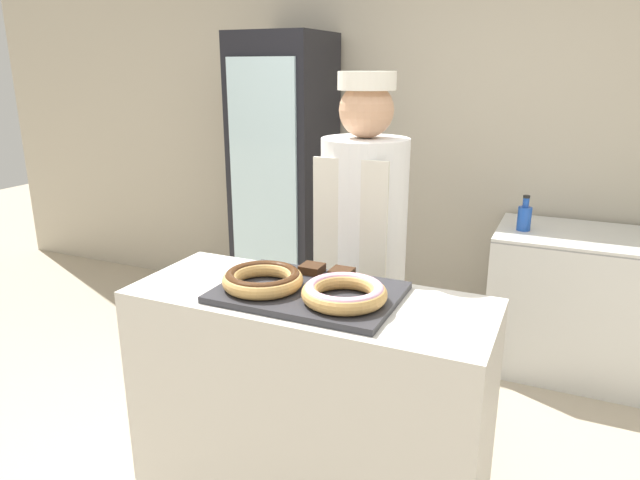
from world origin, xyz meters
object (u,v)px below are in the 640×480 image
object	(u,v)px
serving_tray	(309,292)
beverage_fridge	(285,183)
donut_light_glaze	(344,292)
bottle_blue	(524,217)
brownie_back_left	(312,269)
brownie_back_right	(342,273)
donut_chocolate_glaze	(263,278)
chest_freezer	(579,302)
baker_person	(362,263)

from	to	relation	value
serving_tray	beverage_fridge	distance (m)	2.01
donut_light_glaze	bottle_blue	xyz separation A→B (m)	(0.43, 1.73, -0.10)
bottle_blue	donut_light_glaze	bearing A→B (deg)	-103.96
serving_tray	brownie_back_left	distance (m)	0.18
serving_tray	brownie_back_right	world-z (taller)	brownie_back_right
donut_chocolate_glaze	brownie_back_right	xyz separation A→B (m)	(0.22, 0.21, -0.02)
brownie_back_left	beverage_fridge	world-z (taller)	beverage_fridge
serving_tray	chest_freezer	world-z (taller)	serving_tray
beverage_fridge	chest_freezer	size ratio (longest dim) A/B	1.99
brownie_back_left	brownie_back_right	world-z (taller)	same
baker_person	brownie_back_left	bearing A→B (deg)	-100.62
donut_chocolate_glaze	bottle_blue	distance (m)	1.88
donut_light_glaze	baker_person	bearing A→B (deg)	104.15
brownie_back_left	beverage_fridge	size ratio (longest dim) A/B	0.04
donut_chocolate_glaze	brownie_back_right	size ratio (longest dim) A/B	3.51
serving_tray	donut_chocolate_glaze	bearing A→B (deg)	-161.99
serving_tray	brownie_back_right	distance (m)	0.18
donut_light_glaze	bottle_blue	bearing A→B (deg)	76.04
bottle_blue	brownie_back_right	bearing A→B (deg)	-109.13
brownie_back_left	chest_freezer	world-z (taller)	brownie_back_left
brownie_back_right	chest_freezer	bearing A→B (deg)	61.04
brownie_back_left	bottle_blue	distance (m)	1.65
serving_tray	brownie_back_left	xyz separation A→B (m)	(-0.06, 0.16, 0.03)
serving_tray	bottle_blue	size ratio (longest dim) A/B	3.10
brownie_back_right	baker_person	xyz separation A→B (m)	(-0.05, 0.38, -0.09)
donut_light_glaze	beverage_fridge	distance (m)	2.13
serving_tray	baker_person	size ratio (longest dim) A/B	0.37
brownie_back_right	bottle_blue	distance (m)	1.60
brownie_back_right	baker_person	world-z (taller)	baker_person
donut_chocolate_glaze	chest_freezer	size ratio (longest dim) A/B	0.29
donut_light_glaze	brownie_back_right	size ratio (longest dim) A/B	3.51
beverage_fridge	donut_light_glaze	bearing A→B (deg)	-57.03
bottle_blue	baker_person	bearing A→B (deg)	-116.91
donut_chocolate_glaze	brownie_back_right	distance (m)	0.31
baker_person	beverage_fridge	world-z (taller)	beverage_fridge
bottle_blue	brownie_back_left	bearing A→B (deg)	-113.18
donut_light_glaze	brownie_back_right	xyz separation A→B (m)	(-0.10, 0.21, -0.02)
donut_light_glaze	brownie_back_right	distance (m)	0.23
brownie_back_left	beverage_fridge	bearing A→B (deg)	120.86
beverage_fridge	serving_tray	bearing A→B (deg)	-60.00
brownie_back_right	brownie_back_left	bearing A→B (deg)	180.00
baker_person	beverage_fridge	size ratio (longest dim) A/B	0.88
donut_light_glaze	brownie_back_left	size ratio (longest dim) A/B	3.51
donut_chocolate_glaze	bottle_blue	world-z (taller)	donut_chocolate_glaze
baker_person	bottle_blue	distance (m)	1.28
donut_light_glaze	chest_freezer	distance (m)	2.05
brownie_back_left	serving_tray	bearing A→B (deg)	-69.22
baker_person	bottle_blue	size ratio (longest dim) A/B	8.45
brownie_back_left	baker_person	world-z (taller)	baker_person
serving_tray	donut_chocolate_glaze	size ratio (longest dim) A/B	2.18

